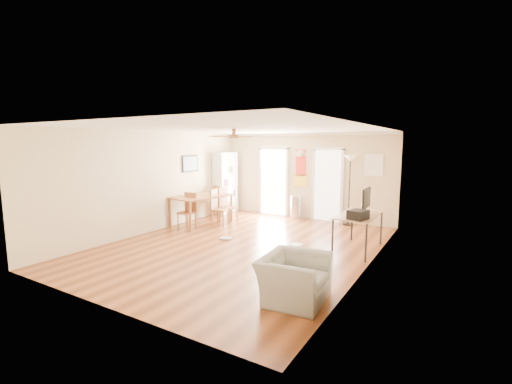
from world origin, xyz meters
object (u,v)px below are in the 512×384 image
Objects in this scene: dining_chair_far at (222,201)px; bookshelf at (225,183)px; dining_chair_right_b at (220,208)px; torchiere_lamp at (349,190)px; dining_chair_right_a at (228,205)px; trash_can at (296,207)px; dining_table at (202,210)px; computer_desk at (358,232)px; wastebasket_a at (296,251)px; printer at (358,215)px; dining_chair_near at (187,211)px; armchair at (294,278)px.

bookshelf is at bearing -48.34° from dining_chair_far.
dining_chair_right_b is 0.51× the size of torchiere_lamp.
dining_chair_right_a reaches higher than dining_chair_far.
bookshelf is 1.01× the size of torchiere_lamp.
dining_chair_right_a reaches higher than trash_can.
trash_can is (2.01, 2.04, -0.06)m from dining_table.
dining_chair_far reaches higher than computer_desk.
bookshelf is 1.82m from dining_table.
wastebasket_a is (-0.05, -3.44, -0.84)m from torchiere_lamp.
wastebasket_a is at bearing -133.84° from printer.
dining_chair_right_b is at bearing -127.61° from trash_can.
bookshelf is at bearing 102.72° from dining_table.
wastebasket_a is (-0.92, -1.18, -0.25)m from computer_desk.
trash_can is 1.73m from torchiere_lamp.
trash_can is at bearing -140.92° from dining_chair_far.
computer_desk reaches higher than wastebasket_a.
dining_chair_near is at bearing 112.10° from dining_chair_far.
dining_chair_near is at bearing -175.25° from computer_desk.
bookshelf is at bearing 39.36° from armchair.
dining_table is (0.38, -1.68, -0.59)m from bookshelf.
dining_chair_near is at bearing -128.14° from trash_can.
armchair is at bearing -65.97° from trash_can.
bookshelf is 5.49× the size of printer.
dining_table reaches higher than trash_can.
dining_table is 0.77m from dining_chair_right_a.
dining_chair_right_b is 3.94m from computer_desk.
dining_chair_right_b reaches higher than printer.
dining_chair_far is 4.55m from wastebasket_a.
bookshelf reaches higher than computer_desk.
dining_chair_far is 3.31× the size of wastebasket_a.
bookshelf reaches higher than dining_chair_right_a.
printer is (4.98, -2.45, -0.10)m from bookshelf.
dining_chair_near is 1.34× the size of trash_can.
torchiere_lamp reaches higher than dining_chair_far.
dining_chair_far is 2.67× the size of printer.
dining_chair_near is 3.26× the size of wastebasket_a.
dining_chair_right_b reaches higher than dining_chair_near.
dining_chair_right_a is at bearing 59.59° from dining_chair_near.
dining_chair_right_b is at bearing 142.41° from dining_chair_far.
dining_chair_far is at bearing -159.03° from trash_can.
torchiere_lamp is at bearing -67.54° from dining_chair_right_b.
dining_chair_near is at bearing 167.46° from wastebasket_a.
dining_chair_far is (-0.72, 1.06, -0.02)m from dining_chair_right_b.
dining_chair_far is at bearing 91.88° from dining_chair_near.
dining_chair_right_a is 1.43× the size of trash_can.
bookshelf is at bearing 96.29° from dining_chair_near.
trash_can is 3.86m from printer.
torchiere_lamp is 5.43× the size of printer.
dining_chair_near is at bearing 153.89° from dining_chair_right_a.
dining_chair_near is 4.54m from torchiere_lamp.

